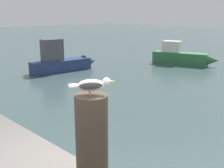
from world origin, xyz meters
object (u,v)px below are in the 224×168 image
object	(u,v)px
mooring_post	(92,149)
boat_navy	(64,61)
boat_green	(184,57)
seagull	(92,85)

from	to	relation	value
mooring_post	boat_navy	xyz separation A→B (m)	(-9.75, 6.72, -1.18)
mooring_post	boat_green	world-z (taller)	mooring_post
boat_navy	seagull	bearing A→B (deg)	-34.56
boat_green	boat_navy	size ratio (longest dim) A/B	0.99
seagull	boat_green	distance (m)	14.16
mooring_post	boat_green	distance (m)	14.10
mooring_post	seagull	distance (m)	0.58
mooring_post	seagull	xyz separation A→B (m)	(0.00, 0.01, 0.58)
boat_green	mooring_post	bearing A→B (deg)	-63.27
mooring_post	boat_green	bearing A→B (deg)	116.73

